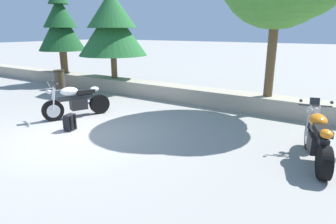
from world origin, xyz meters
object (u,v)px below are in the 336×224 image
at_px(motorcycle_orange_centre, 317,139).
at_px(trash_bin, 60,79).
at_px(motorcycle_white_near_left, 76,102).
at_px(pine_tree_mid_left, 112,25).
at_px(pine_tree_far_left, 60,24).
at_px(rider_backpack, 70,122).

height_order(motorcycle_orange_centre, trash_bin, motorcycle_orange_centre).
distance_m(motorcycle_orange_centre, trash_bin, 11.04).
distance_m(motorcycle_white_near_left, pine_tree_mid_left, 4.83).
distance_m(motorcycle_white_near_left, pine_tree_far_left, 6.81).
bearing_deg(trash_bin, motorcycle_white_near_left, -31.82).
xyz_separation_m(motorcycle_white_near_left, motorcycle_orange_centre, (6.61, 0.51, 0.00)).
xyz_separation_m(rider_backpack, pine_tree_far_left, (-6.04, 4.62, 2.64)).
bearing_deg(motorcycle_white_near_left, trash_bin, 148.18).
bearing_deg(rider_backpack, trash_bin, 144.90).
relative_size(motorcycle_white_near_left, rider_backpack, 4.17).
relative_size(motorcycle_white_near_left, pine_tree_mid_left, 0.54).
bearing_deg(pine_tree_mid_left, rider_backpack, -59.58).
bearing_deg(rider_backpack, motorcycle_orange_centre, 14.08).
bearing_deg(pine_tree_mid_left, motorcycle_white_near_left, -62.97).
height_order(pine_tree_far_left, pine_tree_mid_left, pine_tree_far_left).
distance_m(pine_tree_mid_left, trash_bin, 3.50).
bearing_deg(trash_bin, rider_backpack, -35.10).
height_order(rider_backpack, trash_bin, trash_bin).
relative_size(motorcycle_orange_centre, trash_bin, 2.35).
distance_m(motorcycle_white_near_left, motorcycle_orange_centre, 6.63).
relative_size(motorcycle_orange_centre, rider_backpack, 4.29).
relative_size(pine_tree_mid_left, trash_bin, 4.23).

